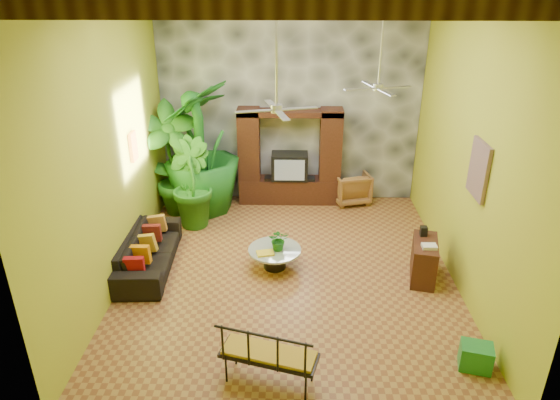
{
  "coord_description": "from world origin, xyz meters",
  "views": [
    {
      "loc": [
        0.02,
        -7.92,
        5.12
      ],
      "look_at": [
        -0.16,
        0.2,
        1.38
      ],
      "focal_mm": 32.0,
      "sensor_mm": 36.0,
      "label": 1
    }
  ],
  "objects_px": {
    "iron_bench": "(269,354)",
    "green_bin": "(476,357)",
    "tall_plant_a": "(171,160)",
    "tall_plant_b": "(190,183)",
    "entertainment_center": "(290,164)",
    "tall_plant_c": "(201,148)",
    "wicker_armchair": "(350,187)",
    "sofa": "(148,251)",
    "ceiling_fan_back": "(379,76)",
    "coffee_table": "(275,255)",
    "ceiling_fan_front": "(277,95)",
    "side_console": "(424,260)"
  },
  "relations": [
    {
      "from": "iron_bench",
      "to": "wicker_armchair",
      "type": "bearing_deg",
      "value": 89.82
    },
    {
      "from": "ceiling_fan_front",
      "to": "sofa",
      "type": "relative_size",
      "value": 0.8
    },
    {
      "from": "tall_plant_c",
      "to": "green_bin",
      "type": "distance_m",
      "value": 7.01
    },
    {
      "from": "tall_plant_b",
      "to": "ceiling_fan_back",
      "type": "bearing_deg",
      "value": -10.64
    },
    {
      "from": "tall_plant_a",
      "to": "tall_plant_b",
      "type": "bearing_deg",
      "value": -47.12
    },
    {
      "from": "tall_plant_b",
      "to": "sofa",
      "type": "bearing_deg",
      "value": -106.01
    },
    {
      "from": "tall_plant_b",
      "to": "tall_plant_c",
      "type": "relative_size",
      "value": 0.64
    },
    {
      "from": "entertainment_center",
      "to": "tall_plant_c",
      "type": "xyz_separation_m",
      "value": [
        -1.98,
        -0.46,
        0.54
      ]
    },
    {
      "from": "sofa",
      "to": "tall_plant_c",
      "type": "xyz_separation_m",
      "value": [
        0.67,
        2.55,
        1.17
      ]
    },
    {
      "from": "ceiling_fan_front",
      "to": "coffee_table",
      "type": "distance_m",
      "value": 3.19
    },
    {
      "from": "iron_bench",
      "to": "tall_plant_b",
      "type": "bearing_deg",
      "value": 127.65
    },
    {
      "from": "wicker_armchair",
      "to": "entertainment_center",
      "type": "bearing_deg",
      "value": -13.68
    },
    {
      "from": "iron_bench",
      "to": "green_bin",
      "type": "xyz_separation_m",
      "value": [
        2.89,
        0.41,
        -0.36
      ]
    },
    {
      "from": "ceiling_fan_back",
      "to": "coffee_table",
      "type": "xyz_separation_m",
      "value": [
        -1.86,
        -1.06,
        -3.15
      ]
    },
    {
      "from": "wicker_armchair",
      "to": "iron_bench",
      "type": "bearing_deg",
      "value": 59.79
    },
    {
      "from": "sofa",
      "to": "side_console",
      "type": "height_order",
      "value": "side_console"
    },
    {
      "from": "iron_bench",
      "to": "side_console",
      "type": "distance_m",
      "value": 3.8
    },
    {
      "from": "green_bin",
      "to": "ceiling_fan_front",
      "type": "bearing_deg",
      "value": 144.62
    },
    {
      "from": "entertainment_center",
      "to": "ceiling_fan_front",
      "type": "distance_m",
      "value": 4.3
    },
    {
      "from": "entertainment_center",
      "to": "tall_plant_a",
      "type": "bearing_deg",
      "value": -165.1
    },
    {
      "from": "wicker_armchair",
      "to": "coffee_table",
      "type": "distance_m",
      "value": 3.47
    },
    {
      "from": "iron_bench",
      "to": "ceiling_fan_back",
      "type": "bearing_deg",
      "value": 81.23
    },
    {
      "from": "ceiling_fan_front",
      "to": "tall_plant_a",
      "type": "height_order",
      "value": "ceiling_fan_front"
    },
    {
      "from": "entertainment_center",
      "to": "iron_bench",
      "type": "height_order",
      "value": "entertainment_center"
    },
    {
      "from": "sofa",
      "to": "side_console",
      "type": "relative_size",
      "value": 2.5
    },
    {
      "from": "ceiling_fan_front",
      "to": "ceiling_fan_back",
      "type": "distance_m",
      "value": 2.41
    },
    {
      "from": "sofa",
      "to": "iron_bench",
      "type": "height_order",
      "value": "iron_bench"
    },
    {
      "from": "entertainment_center",
      "to": "tall_plant_b",
      "type": "distance_m",
      "value": 2.47
    },
    {
      "from": "iron_bench",
      "to": "side_console",
      "type": "height_order",
      "value": "iron_bench"
    },
    {
      "from": "wicker_armchair",
      "to": "tall_plant_c",
      "type": "bearing_deg",
      "value": -6.33
    },
    {
      "from": "sofa",
      "to": "tall_plant_a",
      "type": "bearing_deg",
      "value": -3.02
    },
    {
      "from": "sofa",
      "to": "wicker_armchair",
      "type": "xyz_separation_m",
      "value": [
        4.12,
        3.03,
        0.04
      ]
    },
    {
      "from": "coffee_table",
      "to": "iron_bench",
      "type": "relative_size",
      "value": 0.72
    },
    {
      "from": "tall_plant_a",
      "to": "entertainment_center",
      "type": "bearing_deg",
      "value": 14.9
    },
    {
      "from": "sofa",
      "to": "ceiling_fan_back",
      "type": "bearing_deg",
      "value": -78.42
    },
    {
      "from": "side_console",
      "to": "green_bin",
      "type": "height_order",
      "value": "side_console"
    },
    {
      "from": "tall_plant_a",
      "to": "side_console",
      "type": "height_order",
      "value": "tall_plant_a"
    },
    {
      "from": "tall_plant_a",
      "to": "ceiling_fan_back",
      "type": "bearing_deg",
      "value": -16.26
    },
    {
      "from": "ceiling_fan_front",
      "to": "side_console",
      "type": "xyz_separation_m",
      "value": [
        2.64,
        0.25,
        -3.03
      ]
    },
    {
      "from": "ceiling_fan_back",
      "to": "tall_plant_b",
      "type": "height_order",
      "value": "ceiling_fan_back"
    },
    {
      "from": "entertainment_center",
      "to": "tall_plant_b",
      "type": "height_order",
      "value": "entertainment_center"
    },
    {
      "from": "tall_plant_c",
      "to": "iron_bench",
      "type": "distance_m",
      "value": 5.85
    },
    {
      "from": "coffee_table",
      "to": "ceiling_fan_front",
      "type": "bearing_deg",
      "value": -83.54
    },
    {
      "from": "tall_plant_a",
      "to": "sofa",
      "type": "bearing_deg",
      "value": -90.38
    },
    {
      "from": "tall_plant_c",
      "to": "side_console",
      "type": "bearing_deg",
      "value": -32.53
    },
    {
      "from": "side_console",
      "to": "iron_bench",
      "type": "bearing_deg",
      "value": -122.84
    },
    {
      "from": "entertainment_center",
      "to": "sofa",
      "type": "relative_size",
      "value": 1.04
    },
    {
      "from": "tall_plant_b",
      "to": "coffee_table",
      "type": "bearing_deg",
      "value": -43.15
    },
    {
      "from": "ceiling_fan_front",
      "to": "green_bin",
      "type": "height_order",
      "value": "ceiling_fan_front"
    },
    {
      "from": "ceiling_fan_back",
      "to": "wicker_armchair",
      "type": "relative_size",
      "value": 2.22
    }
  ]
}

